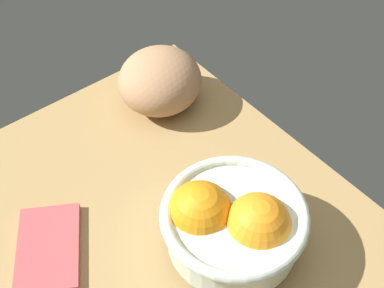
# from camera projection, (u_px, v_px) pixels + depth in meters

# --- Properties ---
(ground_plane) EXTENTS (0.73, 0.60, 0.03)m
(ground_plane) POSITION_uv_depth(u_px,v_px,m) (163.00, 263.00, 0.70)
(ground_plane) COLOR #A4824E
(fruit_bowl) EXTENTS (0.19, 0.19, 0.11)m
(fruit_bowl) POSITION_uv_depth(u_px,v_px,m) (232.00, 223.00, 0.66)
(fruit_bowl) COLOR silver
(fruit_bowl) RESTS_ON ground
(bread_loaf) EXTENTS (0.19, 0.19, 0.10)m
(bread_loaf) POSITION_uv_depth(u_px,v_px,m) (160.00, 81.00, 0.86)
(bread_loaf) COLOR tan
(bread_loaf) RESTS_ON ground
(napkin_spare) EXTENTS (0.16, 0.14, 0.01)m
(napkin_spare) POSITION_uv_depth(u_px,v_px,m) (48.00, 248.00, 0.70)
(napkin_spare) COLOR #B64D50
(napkin_spare) RESTS_ON ground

